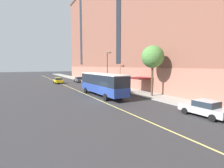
# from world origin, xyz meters

# --- Properties ---
(ground_plane) EXTENTS (260.00, 260.00, 0.00)m
(ground_plane) POSITION_xyz_m (0.00, 0.00, 0.00)
(ground_plane) COLOR #303033
(sidewalk) EXTENTS (4.11, 160.00, 0.15)m
(sidewalk) POSITION_xyz_m (8.62, 3.00, 0.07)
(sidewalk) COLOR #9E9B93
(sidewalk) RESTS_ON ground
(apartment_facade) EXTENTS (15.20, 110.00, 30.95)m
(apartment_facade) POSITION_xyz_m (16.66, 0.00, 15.46)
(apartment_facade) COLOR brown
(apartment_facade) RESTS_ON ground
(city_bus) EXTENTS (2.95, 11.91, 3.53)m
(city_bus) POSITION_xyz_m (1.56, 2.97, 2.06)
(city_bus) COLOR navy
(city_bus) RESTS_ON ground
(parked_car_darkgray_0) EXTENTS (2.12, 4.55, 1.56)m
(parked_car_darkgray_0) POSITION_xyz_m (5.25, 27.37, 0.78)
(parked_car_darkgray_0) COLOR #4C4C51
(parked_car_darkgray_0) RESTS_ON ground
(parked_car_silver_1) EXTENTS (2.12, 4.49, 1.56)m
(parked_car_silver_1) POSITION_xyz_m (5.49, -11.50, 0.78)
(parked_car_silver_1) COLOR #B7B7BC
(parked_car_silver_1) RESTS_ON ground
(parked_car_champagne_2) EXTENTS (1.97, 4.61, 1.56)m
(parked_car_champagne_2) POSITION_xyz_m (5.45, 20.46, 0.78)
(parked_car_champagne_2) COLOR #BCAD89
(parked_car_champagne_2) RESTS_ON ground
(parked_car_navy_3) EXTENTS (1.98, 4.41, 1.56)m
(parked_car_navy_3) POSITION_xyz_m (5.50, 4.34, 0.78)
(parked_car_navy_3) COLOR navy
(parked_car_navy_3) RESTS_ON ground
(taxi_cab) EXTENTS (1.99, 4.52, 1.56)m
(taxi_cab) POSITION_xyz_m (-0.71, 26.64, 0.78)
(taxi_cab) COLOR yellow
(taxi_cab) RESTS_ON ground
(street_tree_mid_block) EXTENTS (3.40, 3.40, 7.67)m
(street_tree_mid_block) POSITION_xyz_m (8.19, -0.94, 6.08)
(street_tree_mid_block) COLOR brown
(street_tree_mid_block) RESTS_ON sidewalk
(street_lamp) EXTENTS (0.36, 1.48, 7.47)m
(street_lamp) POSITION_xyz_m (7.17, 12.34, 4.68)
(street_lamp) COLOR #2D2D30
(street_lamp) RESTS_ON sidewalk
(fire_hydrant) EXTENTS (0.42, 0.24, 0.72)m
(fire_hydrant) POSITION_xyz_m (7.07, -9.07, 0.49)
(fire_hydrant) COLOR red
(fire_hydrant) RESTS_ON sidewalk
(lane_centerline) EXTENTS (0.16, 140.00, 0.01)m
(lane_centerline) POSITION_xyz_m (-0.14, 3.00, 0.00)
(lane_centerline) COLOR #E0D66B
(lane_centerline) RESTS_ON ground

